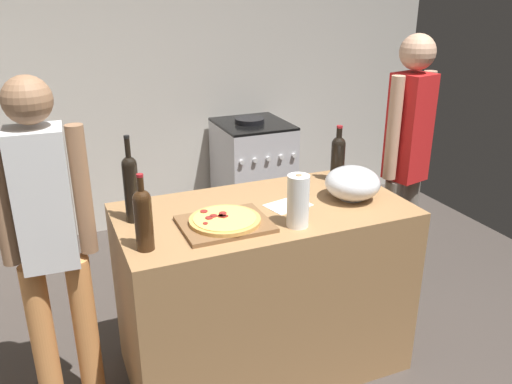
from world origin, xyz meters
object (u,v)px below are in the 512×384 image
Objects in this scene: wine_bottle_green at (143,217)px; person_in_red at (406,158)px; wine_bottle_clear at (338,156)px; person_in_stripes at (49,236)px; mixing_bowl at (353,183)px; pizza at (225,220)px; stove at (253,174)px; paper_towel_roll at (298,201)px; wine_bottle_dark at (131,186)px.

wine_bottle_green is 0.19× the size of person_in_red.
person_in_stripes is (-1.53, -0.15, -0.13)m from wine_bottle_clear.
person_in_stripes is at bearing -174.20° from wine_bottle_clear.
wine_bottle_clear is at bearing 74.74° from mixing_bowl.
pizza is 0.85m from wine_bottle_clear.
pizza is at bearing -175.67° from mixing_bowl.
wine_bottle_clear is 1.62m from stove.
wine_bottle_green is 0.20× the size of person_in_stripes.
pizza is 1.17× the size of mixing_bowl.
mixing_bowl is at bearing -95.94° from stove.
pizza is at bearing -157.58° from wine_bottle_clear.
paper_towel_roll is 0.75× the size of wine_bottle_green.
mixing_bowl is 1.10m from wine_bottle_green.
stove is at bearing 51.75° from wine_bottle_dark.
mixing_bowl reaches higher than pizza.
wine_bottle_dark is at bearing 7.73° from person_in_stripes.
person_in_red is (1.30, 0.38, 0.02)m from pizza.
paper_towel_roll is 0.15× the size of person_in_stripes.
person_in_stripes is at bearing -174.18° from person_in_red.
wine_bottle_green is at bearing -164.67° from person_in_red.
paper_towel_roll is 0.68m from wine_bottle_green.
person_in_stripes is at bearing -172.27° from wine_bottle_dark.
person_in_red is (0.40, -1.44, 0.52)m from stove.
paper_towel_roll is 1.11m from person_in_red.
wine_bottle_clear is at bearing 43.25° from paper_towel_roll.
stove is 0.58× the size of person_in_stripes.
wine_bottle_dark is (-0.37, 0.22, 0.14)m from pizza.
paper_towel_roll reaches higher than mixing_bowl.
person_in_red is at bearing 5.82° from person_in_stripes.
wine_bottle_clear is at bearing 5.80° from person_in_stripes.
wine_bottle_clear reaches higher than stove.
pizza is 0.19× the size of person_in_red.
person_in_red reaches higher than wine_bottle_clear.
wine_bottle_dark reaches higher than paper_towel_roll.
person_in_red is at bearing 15.33° from wine_bottle_green.
stove is at bearing 84.06° from mixing_bowl.
paper_towel_roll is (0.31, -0.13, 0.09)m from pizza.
person_in_red reaches higher than wine_bottle_dark.
mixing_bowl is 1.86m from stove.
person_in_stripes reaches higher than mixing_bowl.
wine_bottle_green is 1.05× the size of wine_bottle_clear.
mixing_bowl is at bearing -8.71° from wine_bottle_dark.
wine_bottle_green reaches higher than mixing_bowl.
paper_towel_roll is 0.66m from wine_bottle_clear.
stove is (1.27, 1.90, -0.62)m from wine_bottle_green.
paper_towel_roll is at bearing -27.07° from wine_bottle_dark.
paper_towel_roll is 0.79× the size of wine_bottle_clear.
stove is at bearing 56.27° from wine_bottle_green.
wine_bottle_clear reaches higher than pizza.
pizza is 1.35m from person_in_red.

